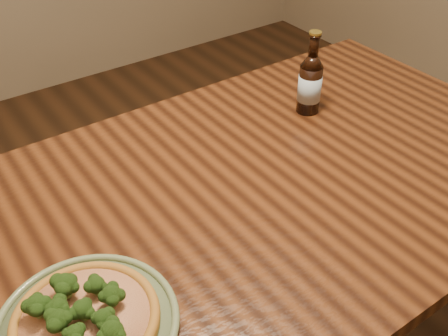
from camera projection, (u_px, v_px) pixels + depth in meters
table at (244, 218)px, 1.24m from camera, size 1.60×0.90×0.75m
plate at (87, 324)px, 0.88m from camera, size 0.31×0.31×0.02m
pizza at (84, 318)px, 0.86m from camera, size 0.25×0.25×0.07m
beer_bottle at (310, 83)px, 1.40m from camera, size 0.06×0.06×0.23m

